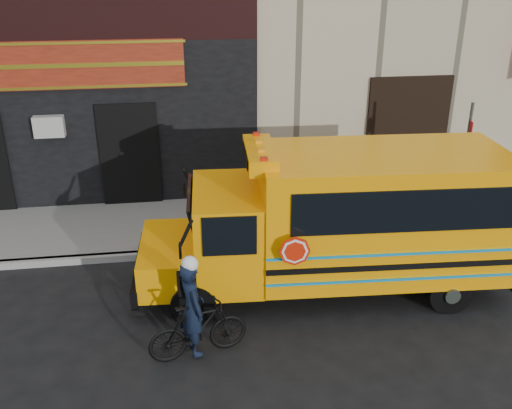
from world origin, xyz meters
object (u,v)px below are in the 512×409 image
at_px(bicycle, 198,330).
at_px(cyclist, 192,311).
at_px(school_bus, 344,217).
at_px(sign_pole, 464,164).

distance_m(bicycle, cyclist, 0.34).
height_order(school_bus, sign_pole, sign_pole).
height_order(sign_pole, bicycle, sign_pole).
relative_size(school_bus, sign_pole, 2.27).
bearing_deg(sign_pole, bicycle, -149.36).
xyz_separation_m(school_bus, bicycle, (-2.83, -1.67, -1.02)).
relative_size(school_bus, bicycle, 4.31).
distance_m(school_bus, cyclist, 3.40).
xyz_separation_m(sign_pole, cyclist, (-6.22, -3.58, -0.89)).
relative_size(school_bus, cyclist, 4.31).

